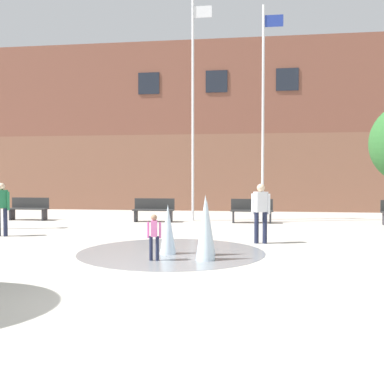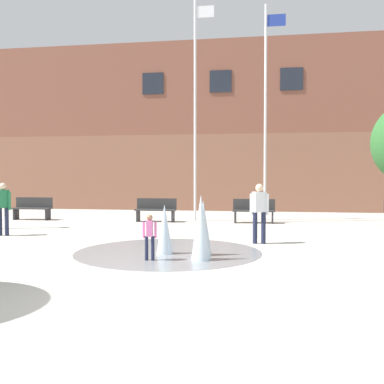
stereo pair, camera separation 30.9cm
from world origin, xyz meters
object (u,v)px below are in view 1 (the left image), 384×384
object	(u,v)px
park_bench_left_of_flagpoles	(29,208)
teen_by_trashcan	(2,205)
child_with_pink_shirt	(154,234)
flagpole_right	(264,108)
park_bench_under_right_flagpole	(252,210)
park_bench_under_left_flagpole	(154,209)
adult_in_red	(261,208)
flagpole_left	(193,103)

from	to	relation	value
park_bench_left_of_flagpoles	teen_by_trashcan	distance (m)	4.98
child_with_pink_shirt	flagpole_right	distance (m)	9.59
child_with_pink_shirt	park_bench_left_of_flagpoles	bearing A→B (deg)	-147.26
park_bench_under_right_flagpole	flagpole_right	world-z (taller)	flagpole_right
child_with_pink_shirt	flagpole_right	bearing A→B (deg)	154.80
park_bench_under_left_flagpole	adult_in_red	xyz separation A→B (m)	(4.07, -5.11, 0.45)
park_bench_under_left_flagpole	adult_in_red	size ratio (longest dim) A/B	1.01
park_bench_left_of_flagpoles	park_bench_under_right_flagpole	world-z (taller)	same
child_with_pink_shirt	flagpole_right	size ratio (longest dim) A/B	0.12
park_bench_under_right_flagpole	flagpole_left	xyz separation A→B (m)	(-2.31, 0.44, 4.20)
flagpole_right	park_bench_under_right_flagpole	bearing A→B (deg)	-135.23
park_bench_under_right_flagpole	teen_by_trashcan	bearing A→B (deg)	-146.63
park_bench_under_left_flagpole	child_with_pink_shirt	bearing A→B (deg)	-77.22
adult_in_red	child_with_pink_shirt	bearing A→B (deg)	20.02
park_bench_under_left_flagpole	child_with_pink_shirt	xyz separation A→B (m)	(1.78, -7.87, 0.10)
child_with_pink_shirt	flagpole_left	bearing A→B (deg)	173.06
park_bench_under_right_flagpole	flagpole_left	size ratio (longest dim) A/B	0.18
flagpole_left	teen_by_trashcan	bearing A→B (deg)	-133.70
park_bench_left_of_flagpoles	adult_in_red	xyz separation A→B (m)	(9.24, -5.07, 0.45)
adult_in_red	teen_by_trashcan	bearing A→B (deg)	-33.27
park_bench_under_right_flagpole	teen_by_trashcan	xyz separation A→B (m)	(-7.37, -4.85, 0.45)
adult_in_red	child_with_pink_shirt	world-z (taller)	adult_in_red
park_bench_left_of_flagpoles	adult_in_red	distance (m)	10.55
park_bench_left_of_flagpoles	flagpole_left	size ratio (longest dim) A/B	0.18
park_bench_under_left_flagpole	flagpole_right	xyz separation A→B (m)	(4.25, 0.56, 3.96)
adult_in_red	park_bench_left_of_flagpoles	bearing A→B (deg)	-59.17
flagpole_left	flagpole_right	distance (m)	2.76
teen_by_trashcan	flagpole_right	distance (m)	10.06
adult_in_red	child_with_pink_shirt	size ratio (longest dim) A/B	1.61
park_bench_under_left_flagpole	child_with_pink_shirt	world-z (taller)	child_with_pink_shirt
teen_by_trashcan	flagpole_left	distance (m)	8.22
teen_by_trashcan	flagpole_right	xyz separation A→B (m)	(7.80, 5.29, 3.50)
flagpole_right	park_bench_left_of_flagpoles	bearing A→B (deg)	-176.37
child_with_pink_shirt	flagpole_right	xyz separation A→B (m)	(2.46, 8.43, 3.86)
adult_in_red	park_bench_under_right_flagpole	bearing A→B (deg)	-117.64
park_bench_left_of_flagpoles	flagpole_left	xyz separation A→B (m)	(6.67, 0.60, 4.20)
park_bench_left_of_flagpoles	flagpole_right	size ratio (longest dim) A/B	0.19
adult_in_red	flagpole_left	xyz separation A→B (m)	(-2.57, 5.66, 3.75)
teen_by_trashcan	child_with_pink_shirt	size ratio (longest dim) A/B	1.61
park_bench_left_of_flagpoles	flagpole_right	distance (m)	10.24
park_bench_under_right_flagpole	adult_in_red	size ratio (longest dim) A/B	1.01
park_bench_left_of_flagpoles	teen_by_trashcan	size ratio (longest dim) A/B	1.01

